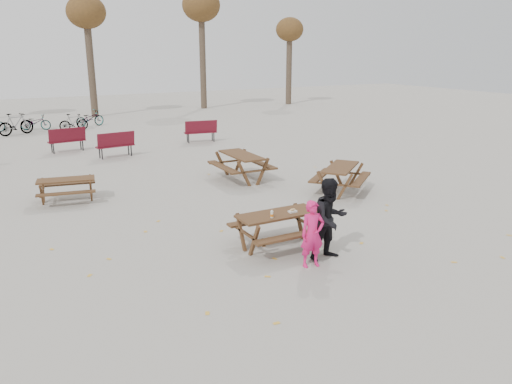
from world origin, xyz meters
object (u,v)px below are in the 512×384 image
main_picnic_table (278,221)px  picnic_table_far (242,167)px  child (312,234)px  picnic_table_north (67,190)px  food_tray (293,212)px  soda_bottle (272,215)px  picnic_table_east (340,179)px  adult (330,219)px

main_picnic_table → picnic_table_far: bearing=70.7°
main_picnic_table → child: size_ratio=1.32×
picnic_table_north → food_tray: bearing=-46.3°
soda_bottle → picnic_table_east: (4.18, 3.03, -0.45)m
food_tray → soda_bottle: 0.59m
soda_bottle → picnic_table_north: soda_bottle is taller
food_tray → picnic_table_far: bearing=73.8°
adult → picnic_table_east: 5.11m
soda_bottle → child: (0.35, -0.99, -0.17)m
food_tray → main_picnic_table: bearing=162.4°
main_picnic_table → adult: bearing=-60.1°
picnic_table_east → soda_bottle: bearing=176.9°
main_picnic_table → picnic_table_far: (1.96, 5.59, -0.15)m
main_picnic_table → picnic_table_far: 5.93m
main_picnic_table → adult: 1.24m
main_picnic_table → picnic_table_far: picnic_table_far is taller
main_picnic_table → adult: size_ratio=1.05×
main_picnic_table → picnic_table_east: picnic_table_east is taller
food_tray → picnic_table_east: size_ratio=0.10×
child → picnic_table_north: child is taller
adult → picnic_table_north: size_ratio=1.11×
child → picnic_table_north: (-3.59, 6.95, -0.35)m
food_tray → picnic_table_far: 5.94m
food_tray → picnic_table_far: size_ratio=0.09×
main_picnic_table → child: 1.20m
picnic_table_far → food_tray: bearing=164.4°
picnic_table_east → picnic_table_north: bearing=119.4°
soda_bottle → picnic_table_far: 6.22m
food_tray → soda_bottle: bearing=-170.0°
soda_bottle → picnic_table_far: (2.24, 5.79, -0.42)m
picnic_table_far → main_picnic_table: bearing=161.2°
adult → picnic_table_far: 6.79m
picnic_table_north → picnic_table_east: bearing=-11.0°
picnic_table_far → soda_bottle: bearing=159.5°
food_tray → picnic_table_north: 7.01m
food_tray → picnic_table_north: size_ratio=0.12×
soda_bottle → picnic_table_east: 5.18m
child → picnic_table_north: 7.84m
child → picnic_table_far: (1.89, 6.79, -0.25)m
adult → picnic_table_north: bearing=117.2°
adult → picnic_table_north: adult is taller
soda_bottle → picnic_table_north: size_ratio=0.11×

